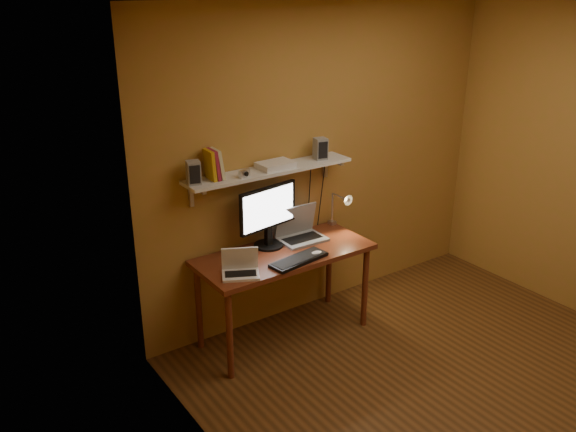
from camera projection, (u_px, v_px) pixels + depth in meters
room at (479, 219)px, 3.87m from camera, size 3.44×3.24×2.64m
desk at (285, 262)px, 4.75m from camera, size 1.40×0.60×0.75m
wall_shelf at (270, 171)px, 4.64m from camera, size 1.40×0.25×0.21m
monitor at (268, 213)px, 4.72m from camera, size 0.55×0.27×0.50m
laptop at (299, 230)px, 4.93m from camera, size 0.37×0.27×0.27m
netbook at (240, 267)px, 4.35m from camera, size 0.32×0.29×0.20m
keyboard at (299, 260)px, 4.56m from camera, size 0.50×0.23×0.03m
mouse at (316, 254)px, 4.65m from camera, size 0.10×0.07×0.04m
desk_lamp at (341, 205)px, 5.09m from camera, size 0.09×0.23×0.38m
speaker_left at (194, 173)px, 4.27m from camera, size 0.11×0.11×0.17m
speaker_right at (320, 149)px, 4.85m from camera, size 0.11×0.11×0.17m
books at (214, 164)px, 4.36m from camera, size 0.12×0.15×0.22m
shelf_camera at (244, 173)px, 4.43m from camera, size 0.10×0.06×0.06m
router at (276, 165)px, 4.66m from camera, size 0.28×0.19×0.05m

